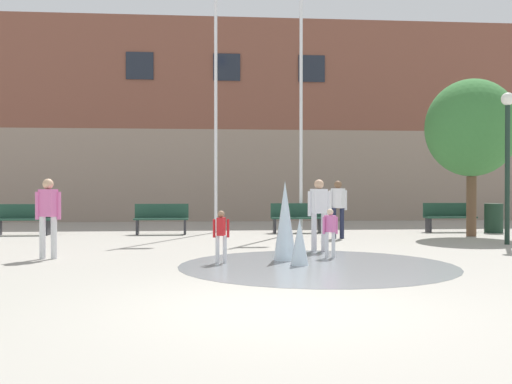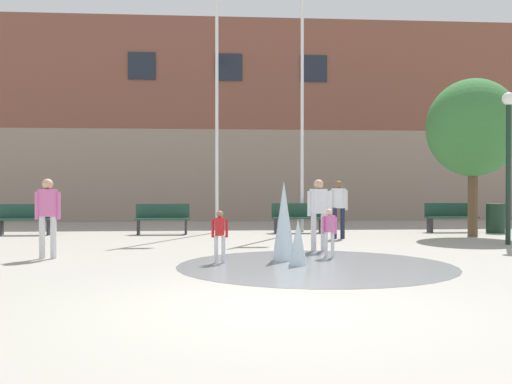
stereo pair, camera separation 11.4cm
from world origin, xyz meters
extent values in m
plane|color=#9E998E|center=(0.00, 0.00, 0.00)|extent=(100.00, 100.00, 0.00)
cube|color=gray|center=(0.00, 20.48, 1.88)|extent=(36.00, 6.00, 3.76)
cube|color=brown|center=(0.00, 20.48, 6.06)|extent=(36.00, 6.00, 4.60)
cube|color=#1E232D|center=(-3.50, 17.46, 6.29)|extent=(1.10, 0.06, 1.10)
cube|color=#1E232D|center=(0.00, 17.46, 6.29)|extent=(1.10, 0.06, 1.10)
cube|color=#1E232D|center=(3.50, 17.46, 6.29)|extent=(1.10, 0.06, 1.10)
cylinder|color=gray|center=(1.15, 3.74, 0.00)|extent=(5.03, 5.03, 0.01)
cone|color=silver|center=(0.67, 4.56, 0.77)|extent=(0.45, 0.45, 1.55)
cone|color=silver|center=(0.83, 3.80, 0.43)|extent=(0.34, 0.34, 0.85)
cube|color=#28282D|center=(-5.49, 11.06, 0.22)|extent=(0.06, 0.40, 0.44)
cube|color=#1E4233|center=(-6.19, 11.06, 0.47)|extent=(1.60, 0.44, 0.05)
cube|color=#1E4233|center=(-6.19, 11.26, 0.70)|extent=(1.60, 0.04, 0.42)
cube|color=#28282D|center=(-2.88, 10.99, 0.22)|extent=(0.06, 0.40, 0.44)
cube|color=#28282D|center=(-1.48, 10.99, 0.22)|extent=(0.06, 0.40, 0.44)
cube|color=#1E4233|center=(-2.18, 10.99, 0.47)|extent=(1.60, 0.44, 0.05)
cube|color=#1E4233|center=(-2.18, 11.19, 0.70)|extent=(1.60, 0.04, 0.42)
cube|color=#28282D|center=(1.24, 11.22, 0.22)|extent=(0.06, 0.40, 0.44)
cube|color=#28282D|center=(2.64, 11.22, 0.22)|extent=(0.06, 0.40, 0.44)
cube|color=#1E4233|center=(1.94, 11.22, 0.47)|extent=(1.60, 0.44, 0.05)
cube|color=#1E4233|center=(1.94, 11.42, 0.70)|extent=(1.60, 0.04, 0.42)
cube|color=#28282D|center=(6.07, 11.17, 0.22)|extent=(0.06, 0.40, 0.44)
cube|color=#28282D|center=(7.47, 11.17, 0.22)|extent=(0.06, 0.40, 0.44)
cube|color=#1E4233|center=(6.77, 11.17, 0.47)|extent=(1.60, 0.44, 0.05)
cube|color=#1E4233|center=(6.77, 11.37, 0.70)|extent=(1.60, 0.04, 0.42)
cylinder|color=silver|center=(1.55, 4.86, 0.26)|extent=(0.07, 0.07, 0.52)
cylinder|color=silver|center=(1.69, 4.86, 0.26)|extent=(0.07, 0.07, 0.52)
cube|color=pink|center=(1.62, 4.86, 0.69)|extent=(0.23, 0.24, 0.33)
sphere|color=beige|center=(1.62, 4.86, 0.92)|extent=(0.13, 0.13, 0.13)
cylinder|color=pink|center=(1.49, 4.86, 0.65)|extent=(0.05, 0.05, 0.34)
cylinder|color=pink|center=(1.75, 4.86, 0.65)|extent=(0.05, 0.05, 0.34)
cylinder|color=silver|center=(1.52, 6.09, 0.42)|extent=(0.12, 0.12, 0.84)
cylinder|color=silver|center=(1.74, 6.09, 0.42)|extent=(0.12, 0.12, 0.84)
cube|color=white|center=(1.63, 6.09, 1.11)|extent=(0.39, 0.32, 0.54)
sphere|color=tan|center=(1.63, 6.09, 1.48)|extent=(0.21, 0.21, 0.21)
cylinder|color=white|center=(1.42, 6.09, 1.05)|extent=(0.08, 0.08, 0.55)
cylinder|color=white|center=(1.84, 6.09, 1.05)|extent=(0.08, 0.08, 0.55)
cylinder|color=#1E233D|center=(2.64, 9.19, 0.42)|extent=(0.12, 0.12, 0.84)
cylinder|color=#1E233D|center=(2.86, 9.19, 0.42)|extent=(0.12, 0.12, 0.84)
cube|color=white|center=(2.75, 9.19, 1.11)|extent=(0.38, 0.38, 0.54)
sphere|color=brown|center=(2.75, 9.19, 1.48)|extent=(0.21, 0.21, 0.21)
cylinder|color=white|center=(2.54, 9.19, 1.05)|extent=(0.08, 0.08, 0.55)
cylinder|color=white|center=(2.96, 9.19, 1.05)|extent=(0.08, 0.08, 0.55)
cylinder|color=silver|center=(-0.65, 4.21, 0.26)|extent=(0.07, 0.07, 0.52)
cylinder|color=silver|center=(-0.51, 4.21, 0.26)|extent=(0.07, 0.07, 0.52)
cube|color=red|center=(-0.58, 4.21, 0.69)|extent=(0.18, 0.24, 0.33)
sphere|color=#997051|center=(-0.58, 4.21, 0.92)|extent=(0.13, 0.13, 0.13)
cylinder|color=red|center=(-0.71, 4.21, 0.65)|extent=(0.05, 0.05, 0.34)
cylinder|color=red|center=(-0.45, 4.21, 0.65)|extent=(0.05, 0.05, 0.34)
cylinder|color=silver|center=(-4.09, 5.18, 0.42)|extent=(0.12, 0.12, 0.84)
cylinder|color=silver|center=(-3.87, 5.18, 0.42)|extent=(0.12, 0.12, 0.84)
cube|color=pink|center=(-3.98, 5.18, 1.11)|extent=(0.39, 0.34, 0.54)
sphere|color=tan|center=(-3.98, 5.18, 1.48)|extent=(0.21, 0.21, 0.21)
cylinder|color=pink|center=(-4.19, 5.18, 1.05)|extent=(0.08, 0.08, 0.55)
cylinder|color=pink|center=(-3.77, 5.18, 1.05)|extent=(0.08, 0.08, 0.55)
cylinder|color=silver|center=(-0.55, 11.68, 4.18)|extent=(0.10, 0.10, 8.36)
cylinder|color=silver|center=(2.13, 11.68, 4.15)|extent=(0.10, 0.10, 8.30)
cylinder|color=#192D23|center=(6.55, 7.21, 1.71)|extent=(0.12, 0.12, 3.43)
sphere|color=white|center=(6.55, 7.21, 3.59)|extent=(0.32, 0.32, 0.32)
cylinder|color=#193323|center=(8.02, 10.84, 0.45)|extent=(0.56, 0.56, 0.90)
cylinder|color=brown|center=(6.75, 9.63, 0.86)|extent=(0.28, 0.28, 1.72)
ellipsoid|color=#387538|center=(6.75, 9.63, 3.12)|extent=(2.63, 2.63, 2.79)
camera|label=1|loc=(-0.88, -6.95, 1.44)|focal=42.00mm
camera|label=2|loc=(-0.77, -6.96, 1.44)|focal=42.00mm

